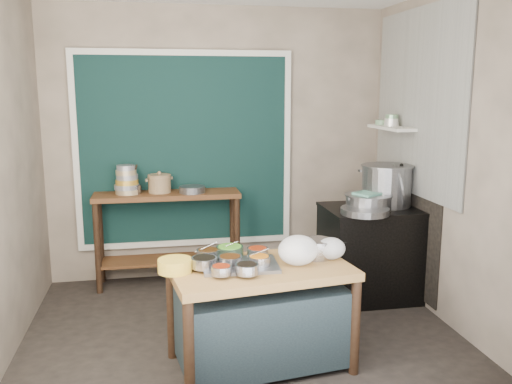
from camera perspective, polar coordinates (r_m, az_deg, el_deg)
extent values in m
cube|color=#2A2420|center=(4.63, -1.53, -14.61)|extent=(3.50, 3.00, 0.02)
cube|color=gray|center=(5.70, -4.00, 5.00)|extent=(3.50, 0.02, 2.80)
cube|color=gray|center=(4.81, 19.59, 3.32)|extent=(0.02, 3.00, 2.80)
cube|color=black|center=(5.64, -7.49, 4.36)|extent=(2.10, 0.02, 1.90)
cube|color=#B2B2AA|center=(5.25, 16.65, 9.01)|extent=(0.02, 1.70, 1.70)
cube|color=black|center=(5.49, 15.57, -3.02)|extent=(0.01, 1.30, 1.30)
cube|color=beige|center=(5.49, 14.09, 6.57)|extent=(0.22, 0.70, 0.03)
cube|color=olive|center=(3.97, 0.48, -12.96)|extent=(1.34, 0.88, 0.75)
cube|color=#4F3116|center=(5.61, -9.21, -4.83)|extent=(1.45, 0.40, 0.95)
cube|color=black|center=(5.32, 12.09, -6.38)|extent=(0.90, 0.68, 0.85)
cube|color=black|center=(5.21, 12.28, -1.75)|extent=(0.92, 0.69, 0.03)
cube|color=gray|center=(3.82, -1.66, -7.71)|extent=(0.54, 0.39, 0.02)
cylinder|color=gray|center=(3.77, -2.74, -7.27)|extent=(0.17, 0.17, 0.07)
cylinder|color=gray|center=(3.61, -0.97, -8.09)|extent=(0.16, 0.16, 0.06)
cylinder|color=gray|center=(3.96, -2.77, -6.29)|extent=(0.20, 0.20, 0.08)
cylinder|color=gray|center=(3.92, -5.06, -6.55)|extent=(0.17, 0.17, 0.07)
cylinder|color=gray|center=(3.75, -5.47, -7.39)|extent=(0.18, 0.18, 0.07)
cylinder|color=gray|center=(3.96, 0.17, -6.37)|extent=(0.16, 0.16, 0.06)
cylinder|color=gray|center=(3.60, -3.66, -8.20)|extent=(0.14, 0.14, 0.06)
cylinder|color=gray|center=(3.78, 0.33, -7.23)|extent=(0.16, 0.16, 0.06)
cylinder|color=gold|center=(3.75, -8.52, -7.65)|extent=(0.29, 0.29, 0.09)
ellipsoid|color=white|center=(3.84, 4.46, -6.13)|extent=(0.35, 0.32, 0.21)
ellipsoid|color=white|center=(4.00, 7.89, -5.91)|extent=(0.24, 0.22, 0.16)
cylinder|color=tan|center=(5.52, -13.35, 0.08)|extent=(0.25, 0.25, 0.05)
cylinder|color=gray|center=(5.51, -13.38, 0.56)|extent=(0.24, 0.24, 0.05)
cylinder|color=gold|center=(5.51, -13.40, 1.05)|extent=(0.22, 0.22, 0.05)
cylinder|color=gray|center=(5.50, -13.42, 1.54)|extent=(0.21, 0.21, 0.05)
cylinder|color=tan|center=(5.49, -13.44, 2.03)|extent=(0.20, 0.20, 0.05)
cylinder|color=gray|center=(5.48, -13.46, 2.53)|extent=(0.18, 0.18, 0.05)
cylinder|color=gray|center=(5.50, -12.72, 0.28)|extent=(0.18, 0.18, 0.09)
cylinder|color=gray|center=(5.46, -6.74, 0.27)|extent=(0.31, 0.31, 0.07)
cylinder|color=gray|center=(5.22, 14.77, 0.63)|extent=(0.21, 0.43, 0.41)
cube|color=#519278|center=(5.06, 11.79, -0.13)|extent=(0.31, 0.29, 0.02)
cylinder|color=gray|center=(4.90, 11.39, -1.98)|extent=(0.48, 0.48, 0.06)
cylinder|color=silver|center=(5.48, 14.10, 6.93)|extent=(0.14, 0.14, 0.04)
cylinder|color=silver|center=(5.48, 14.12, 7.32)|extent=(0.13, 0.13, 0.04)
cylinder|color=gray|center=(5.48, 14.14, 7.72)|extent=(0.12, 0.12, 0.04)
cylinder|color=gray|center=(5.70, 13.12, 7.16)|extent=(0.17, 0.17, 0.05)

